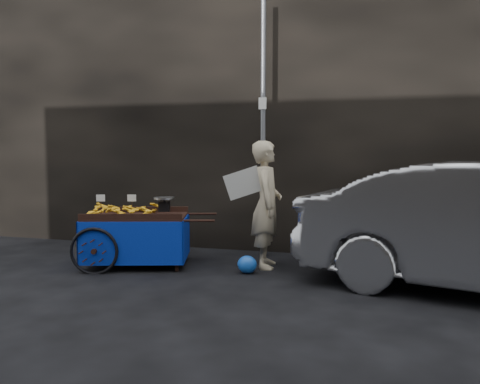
% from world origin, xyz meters
% --- Properties ---
extents(ground, '(80.00, 80.00, 0.00)m').
position_xyz_m(ground, '(0.00, 0.00, 0.00)').
color(ground, black).
rests_on(ground, ground).
extents(building_wall, '(13.50, 2.00, 5.00)m').
position_xyz_m(building_wall, '(0.39, 2.60, 2.50)').
color(building_wall, black).
rests_on(building_wall, ground).
extents(street_pole, '(0.12, 0.10, 4.00)m').
position_xyz_m(street_pole, '(0.30, 1.30, 2.01)').
color(street_pole, slate).
rests_on(street_pole, ground).
extents(banana_cart, '(2.13, 1.38, 1.07)m').
position_xyz_m(banana_cart, '(-1.37, 0.19, 0.66)').
color(banana_cart, black).
rests_on(banana_cart, ground).
extents(vendor, '(0.85, 0.73, 1.81)m').
position_xyz_m(vendor, '(0.51, 0.60, 0.91)').
color(vendor, '#BBAB8B').
rests_on(vendor, ground).
extents(plastic_bag, '(0.27, 0.22, 0.24)m').
position_xyz_m(plastic_bag, '(0.34, 0.18, 0.12)').
color(plastic_bag, blue).
rests_on(plastic_bag, ground).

